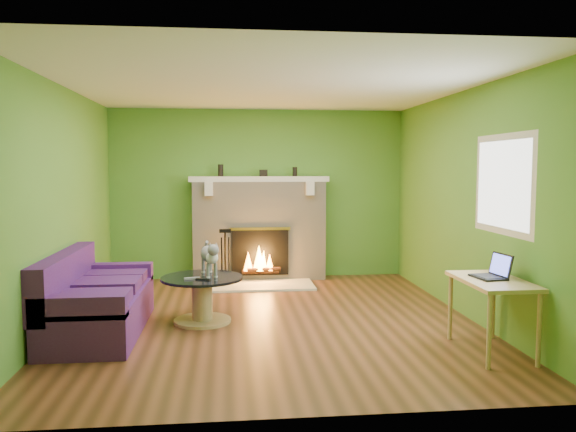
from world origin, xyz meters
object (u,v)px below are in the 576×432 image
at_px(sofa, 95,302).
at_px(cat, 209,258).
at_px(coffee_table, 202,296).
at_px(desk, 492,288).

xyz_separation_m(sofa, cat, (1.17, 0.32, 0.39)).
height_order(coffee_table, cat, cat).
bearing_deg(desk, sofa, 164.63).
height_order(sofa, desk, sofa).
height_order(desk, cat, cat).
height_order(coffee_table, desk, desk).
bearing_deg(desk, coffee_table, 154.18).
distance_m(desk, cat, 2.97).
height_order(sofa, cat, cat).
bearing_deg(sofa, cat, 15.07).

